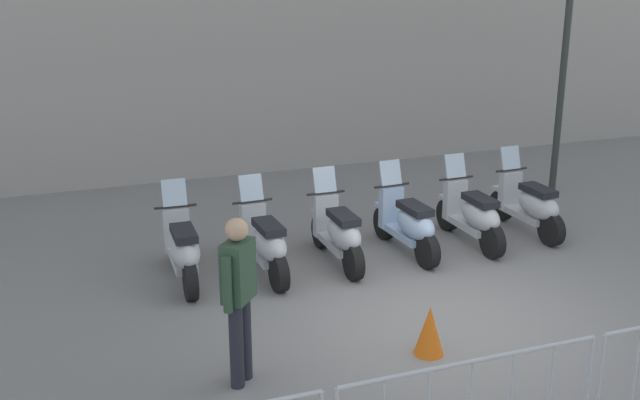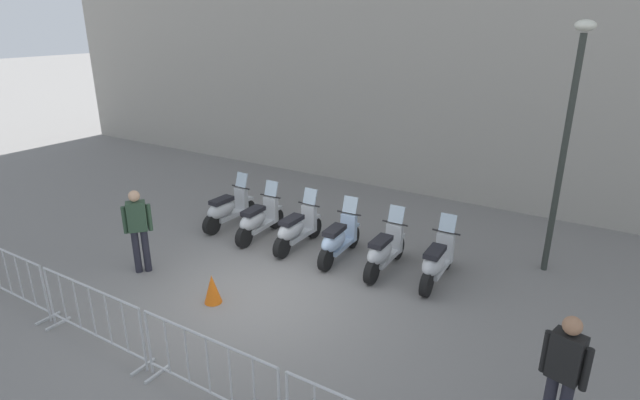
% 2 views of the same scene
% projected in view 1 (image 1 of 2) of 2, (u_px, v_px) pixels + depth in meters
% --- Properties ---
extents(ground_plane, '(120.00, 120.00, 0.00)m').
position_uv_depth(ground_plane, '(443.00, 320.00, 9.05)').
color(ground_plane, slate).
extents(motorcycle_0, '(0.56, 1.72, 1.24)m').
position_uv_depth(motorcycle_0, '(183.00, 250.00, 9.93)').
color(motorcycle_0, black).
rests_on(motorcycle_0, ground).
extents(motorcycle_1, '(0.60, 1.72, 1.24)m').
position_uv_depth(motorcycle_1, '(265.00, 243.00, 10.16)').
color(motorcycle_1, black).
rests_on(motorcycle_1, ground).
extents(motorcycle_2, '(0.56, 1.73, 1.24)m').
position_uv_depth(motorcycle_2, '(339.00, 233.00, 10.52)').
color(motorcycle_2, black).
rests_on(motorcycle_2, ground).
extents(motorcycle_3, '(0.61, 1.72, 1.24)m').
position_uv_depth(motorcycle_3, '(408.00, 224.00, 10.88)').
color(motorcycle_3, black).
rests_on(motorcycle_3, ground).
extents(motorcycle_4, '(0.57, 1.73, 1.24)m').
position_uv_depth(motorcycle_4, '(473.00, 215.00, 11.24)').
color(motorcycle_4, black).
rests_on(motorcycle_4, ground).
extents(motorcycle_5, '(0.60, 1.72, 1.24)m').
position_uv_depth(motorcycle_5, '(530.00, 205.00, 11.69)').
color(motorcycle_5, black).
rests_on(motorcycle_5, ground).
extents(street_lamp, '(0.36, 0.36, 4.82)m').
position_uv_depth(street_lamp, '(568.00, 22.00, 13.01)').
color(street_lamp, '#2D332D').
rests_on(street_lamp, ground).
extents(officer_mid_plaza, '(0.39, 0.46, 1.73)m').
position_uv_depth(officer_mid_plaza, '(239.00, 292.00, 7.44)').
color(officer_mid_plaza, '#23232D').
rests_on(officer_mid_plaza, ground).
extents(traffic_cone, '(0.32, 0.32, 0.55)m').
position_uv_depth(traffic_cone, '(429.00, 330.00, 8.20)').
color(traffic_cone, orange).
rests_on(traffic_cone, ground).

